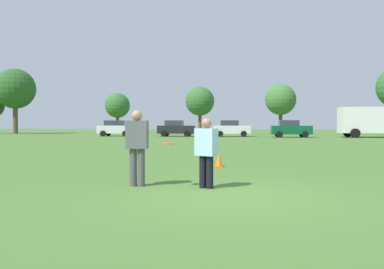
% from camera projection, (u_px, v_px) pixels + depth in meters
% --- Properties ---
extents(ground_plane, '(193.59, 193.59, 0.00)m').
position_uv_depth(ground_plane, '(228.00, 197.00, 8.10)').
color(ground_plane, '#47702D').
extents(player_thrower, '(0.52, 0.33, 1.78)m').
position_uv_depth(player_thrower, '(137.00, 143.00, 9.43)').
color(player_thrower, '#4C4C51').
rests_on(player_thrower, ground).
extents(player_defender, '(0.54, 0.44, 1.58)m').
position_uv_depth(player_defender, '(206.00, 149.00, 9.13)').
color(player_defender, black).
rests_on(player_defender, ground).
extents(frisbee, '(0.27, 0.27, 0.05)m').
position_uv_depth(frisbee, '(168.00, 143.00, 9.22)').
color(frisbee, '#E54C33').
extents(traffic_cone, '(0.32, 0.32, 0.48)m').
position_uv_depth(traffic_cone, '(219.00, 160.00, 13.66)').
color(traffic_cone, '#D8590C').
rests_on(traffic_cone, ground).
extents(parked_car_near_left, '(4.31, 2.44, 1.82)m').
position_uv_depth(parked_car_near_left, '(116.00, 128.00, 46.93)').
color(parked_car_near_left, silver).
rests_on(parked_car_near_left, ground).
extents(parked_car_mid_left, '(4.31, 2.44, 1.82)m').
position_uv_depth(parked_car_mid_left, '(176.00, 128.00, 46.11)').
color(parked_car_mid_left, black).
rests_on(parked_car_mid_left, ground).
extents(parked_car_center, '(4.31, 2.44, 1.82)m').
position_uv_depth(parked_car_center, '(231.00, 128.00, 45.52)').
color(parked_car_center, silver).
rests_on(parked_car_center, ground).
extents(parked_car_mid_right, '(4.31, 2.44, 1.82)m').
position_uv_depth(parked_car_mid_right, '(291.00, 129.00, 42.95)').
color(parked_car_mid_right, '#0C4C2D').
rests_on(parked_car_mid_right, ground).
extents(box_truck, '(8.65, 3.39, 3.18)m').
position_uv_depth(box_truck, '(380.00, 121.00, 42.31)').
color(box_truck, white).
rests_on(box_truck, ground).
extents(tree_west_maple, '(5.76, 5.76, 9.36)m').
position_uv_depth(tree_west_maple, '(15.00, 89.00, 58.08)').
color(tree_west_maple, brown).
rests_on(tree_west_maple, ground).
extents(tree_center_elm, '(3.69, 3.69, 6.00)m').
position_uv_depth(tree_center_elm, '(117.00, 106.00, 60.07)').
color(tree_center_elm, brown).
rests_on(tree_center_elm, ground).
extents(tree_east_birch, '(4.13, 4.13, 6.72)m').
position_uv_depth(tree_east_birch, '(200.00, 101.00, 57.61)').
color(tree_east_birch, brown).
rests_on(tree_east_birch, ground).
extents(tree_east_oak, '(4.22, 4.22, 6.86)m').
position_uv_depth(tree_east_oak, '(281.00, 100.00, 55.45)').
color(tree_east_oak, brown).
rests_on(tree_east_oak, ground).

